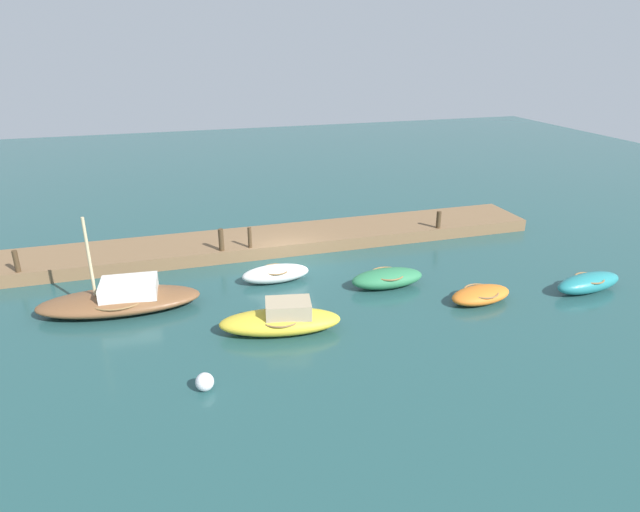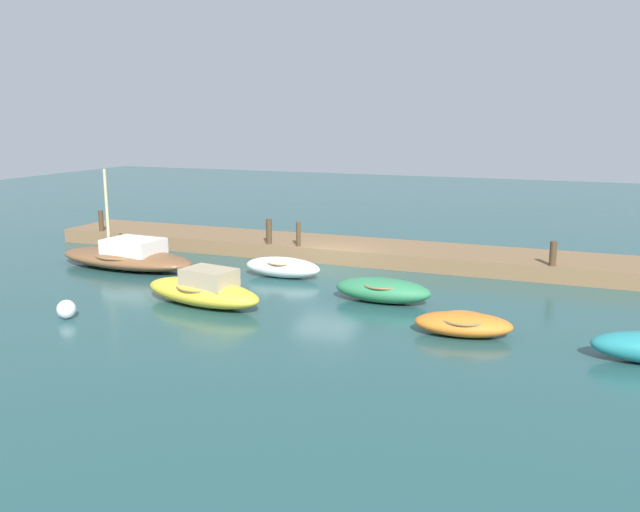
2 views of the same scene
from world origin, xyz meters
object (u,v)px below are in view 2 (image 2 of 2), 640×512
(mooring_post_mid_west, at_px, (298,234))
(marker_buoy, at_px, (66,309))
(rowboat_white, at_px, (283,267))
(dinghy_orange, at_px, (463,324))
(mooring_post_west, at_px, (553,254))
(sailboat_brown, at_px, (127,256))
(rowboat_green, at_px, (383,290))
(mooring_post_mid_east, at_px, (269,232))
(mooring_post_east, at_px, (101,221))
(motorboat_yellow, at_px, (203,290))

(mooring_post_mid_west, distance_m, marker_buoy, 10.72)
(rowboat_white, bearing_deg, marker_buoy, 61.47)
(dinghy_orange, relative_size, rowboat_white, 0.95)
(mooring_post_west, bearing_deg, sailboat_brown, 13.28)
(rowboat_green, bearing_deg, rowboat_white, -22.64)
(rowboat_green, height_order, mooring_post_mid_east, mooring_post_mid_east)
(sailboat_brown, bearing_deg, rowboat_white, -168.41)
(marker_buoy, bearing_deg, mooring_post_east, -55.68)
(mooring_post_mid_west, xyz_separation_m, marker_buoy, (3.24, 10.18, -0.85))
(rowboat_green, distance_m, mooring_post_mid_east, 8.14)
(mooring_post_west, distance_m, mooring_post_east, 20.34)
(sailboat_brown, height_order, motorboat_yellow, sailboat_brown)
(dinghy_orange, xyz_separation_m, sailboat_brown, (14.06, -3.55, 0.15))
(mooring_post_west, xyz_separation_m, mooring_post_east, (20.34, 0.00, 0.04))
(motorboat_yellow, relative_size, rowboat_white, 1.55)
(rowboat_white, bearing_deg, motorboat_yellow, 79.58)
(motorboat_yellow, xyz_separation_m, mooring_post_mid_east, (1.21, -7.35, 0.66))
(mooring_post_mid_east, height_order, mooring_post_east, mooring_post_mid_east)
(mooring_post_mid_east, bearing_deg, rowboat_white, 124.17)
(mooring_post_mid_east, bearing_deg, mooring_post_west, 180.00)
(mooring_post_west, bearing_deg, mooring_post_mid_east, 0.00)
(mooring_post_west, bearing_deg, mooring_post_mid_west, 0.00)
(rowboat_white, xyz_separation_m, mooring_post_east, (10.80, -2.91, 0.73))
(dinghy_orange, distance_m, mooring_post_east, 19.82)
(motorboat_yellow, xyz_separation_m, mooring_post_mid_west, (-0.16, -7.35, 0.64))
(mooring_post_mid_west, bearing_deg, rowboat_white, 101.77)
(motorboat_yellow, distance_m, rowboat_white, 4.50)
(marker_buoy, bearing_deg, rowboat_white, -117.94)
(sailboat_brown, distance_m, marker_buoy, 6.91)
(dinghy_orange, height_order, marker_buoy, dinghy_orange)
(rowboat_green, relative_size, marker_buoy, 5.62)
(mooring_post_west, relative_size, mooring_post_east, 0.93)
(mooring_post_east, bearing_deg, rowboat_green, 162.45)
(rowboat_green, xyz_separation_m, mooring_post_east, (15.32, -4.85, 0.71))
(sailboat_brown, xyz_separation_m, mooring_post_mid_east, (-4.49, -3.78, 0.69))
(mooring_post_mid_east, xyz_separation_m, marker_buoy, (1.87, 10.18, -0.87))
(mooring_post_west, bearing_deg, motorboat_yellow, 35.49)
(mooring_post_mid_east, distance_m, marker_buoy, 10.38)
(mooring_post_west, distance_m, mooring_post_mid_west, 10.14)
(rowboat_green, distance_m, marker_buoy, 9.92)
(mooring_post_west, height_order, marker_buoy, mooring_post_west)
(rowboat_green, height_order, marker_buoy, rowboat_green)
(dinghy_orange, bearing_deg, marker_buoy, 6.96)
(dinghy_orange, bearing_deg, sailboat_brown, -21.18)
(dinghy_orange, xyz_separation_m, rowboat_white, (7.60, -4.41, 0.06))
(rowboat_white, xyz_separation_m, marker_buoy, (3.85, 7.26, -0.10))
(rowboat_white, relative_size, mooring_post_west, 3.33)
(motorboat_yellow, bearing_deg, mooring_post_mid_east, -70.29)
(dinghy_orange, height_order, mooring_post_mid_east, mooring_post_mid_east)
(dinghy_orange, relative_size, mooring_post_east, 2.91)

